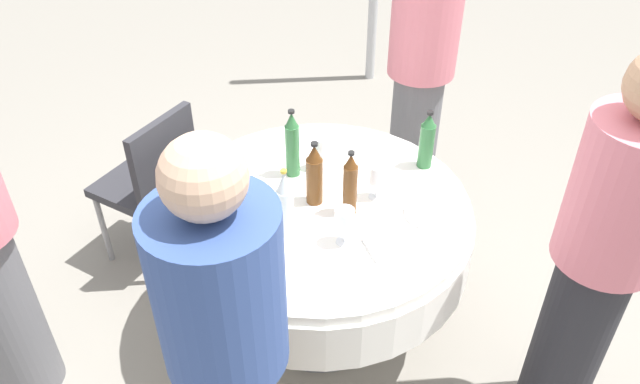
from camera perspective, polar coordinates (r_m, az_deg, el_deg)
ground_plane at (r=3.03m, az=0.00°, el=-11.96°), size 10.00×10.00×0.00m
dining_table at (r=2.61m, az=0.00°, el=-3.58°), size 1.25×1.25×0.74m
bottle_green_east at (r=2.69m, az=9.75°, el=4.61°), size 0.06×0.06×0.27m
bottle_brown_far at (r=2.38m, az=2.78°, el=0.65°), size 0.06×0.06×0.29m
bottle_green_outer at (r=2.59m, az=-2.55°, el=4.31°), size 0.06×0.06×0.31m
bottle_clear_rear at (r=2.29m, az=-3.22°, el=-1.15°), size 0.06×0.06×0.29m
bottle_brown_near at (r=2.44m, az=-0.51°, el=1.57°), size 0.07×0.07×0.28m
wine_glass_rear at (r=2.49m, az=5.26°, el=1.46°), size 0.07×0.07×0.15m
wine_glass_near at (r=2.65m, az=0.15°, el=4.06°), size 0.06×0.06×0.15m
wine_glass_south at (r=2.26m, az=2.26°, el=-2.55°), size 0.07×0.07×0.15m
plate_right at (r=2.49m, az=10.07°, el=-1.85°), size 0.21×0.21×0.02m
plate_left at (r=2.58m, az=-8.86°, el=-0.02°), size 0.23×0.23×0.02m
spoon_far at (r=2.78m, az=-7.21°, el=3.07°), size 0.16×0.11×0.00m
folded_napkin at (r=2.31m, az=6.09°, el=-4.88°), size 0.19×0.19×0.02m
person_east at (r=3.25m, az=9.16°, el=10.59°), size 0.34×0.34×1.63m
person_far at (r=2.31m, az=24.28°, el=-5.65°), size 0.34×0.34×1.61m
person_outer at (r=1.85m, az=-8.23°, el=-15.48°), size 0.34×0.34×1.61m
chair_south at (r=3.13m, az=-14.99°, el=1.26°), size 0.52×0.52×0.87m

